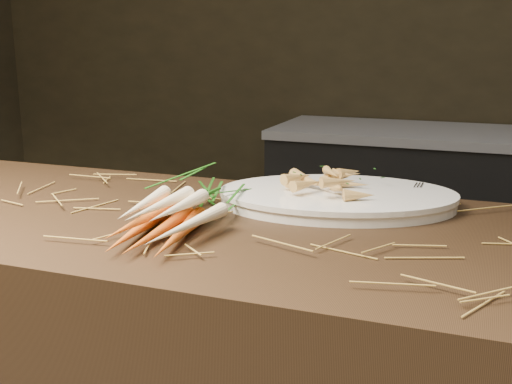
% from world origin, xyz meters
% --- Properties ---
extents(back_counter, '(1.82, 0.62, 0.84)m').
position_xyz_m(back_counter, '(0.30, 2.18, 0.42)').
color(back_counter, black).
rests_on(back_counter, ground).
extents(straw_bedding, '(1.40, 0.60, 0.02)m').
position_xyz_m(straw_bedding, '(0.00, 0.30, 0.91)').
color(straw_bedding, olive).
rests_on(straw_bedding, main_counter).
extents(root_veg_bunch, '(0.19, 0.47, 0.09)m').
position_xyz_m(root_veg_bunch, '(-0.17, 0.28, 0.94)').
color(root_veg_bunch, '#C3551A').
rests_on(root_veg_bunch, main_counter).
extents(serving_platter, '(0.57, 0.44, 0.03)m').
position_xyz_m(serving_platter, '(0.07, 0.50, 0.91)').
color(serving_platter, white).
rests_on(serving_platter, main_counter).
extents(roasted_veg_heap, '(0.28, 0.23, 0.06)m').
position_xyz_m(roasted_veg_heap, '(0.07, 0.50, 0.95)').
color(roasted_veg_heap, '#B78B45').
rests_on(roasted_veg_heap, serving_platter).
extents(serving_fork, '(0.02, 0.19, 0.00)m').
position_xyz_m(serving_fork, '(0.25, 0.52, 0.93)').
color(serving_fork, silver).
rests_on(serving_fork, serving_platter).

